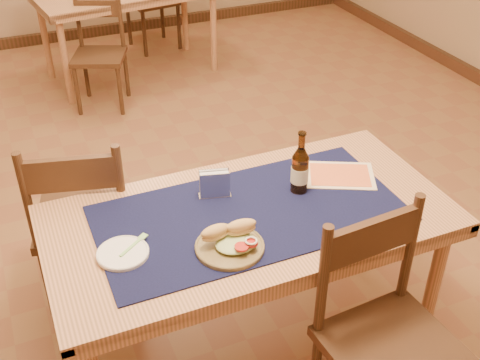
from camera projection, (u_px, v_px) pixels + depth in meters
name	position (u px, v px, depth m)	size (l,w,h in m)	color
main_table	(250.00, 230.00, 2.41)	(1.60, 0.80, 0.75)	tan
placemat	(250.00, 213.00, 2.37)	(1.20, 0.60, 0.01)	#0F1137
baseboard	(191.00, 235.00, 3.37)	(6.00, 7.00, 0.10)	#422617
chair_main_far	(85.00, 219.00, 2.75)	(0.54, 0.54, 0.96)	#422617
chair_main_near	(387.00, 338.00, 2.16)	(0.48, 0.48, 0.97)	#422617
chair_back_near	(100.00, 52.00, 4.62)	(0.50, 0.50, 0.82)	#422617
chair_back_far	(153.00, 0.00, 5.58)	(0.48, 0.48, 0.90)	#422617
sandwich_plate	(231.00, 242.00, 2.18)	(0.25, 0.25, 0.10)	brown
side_plate	(123.00, 253.00, 2.15)	(0.19, 0.19, 0.02)	white
fork	(135.00, 243.00, 2.19)	(0.13, 0.10, 0.00)	#8BD374
beer_bottle	(300.00, 170.00, 2.44)	(0.07, 0.07, 0.27)	#4C2B0D
napkin_holder	(215.00, 185.00, 2.43)	(0.14, 0.08, 0.12)	silver
menu_card	(340.00, 175.00, 2.58)	(0.36, 0.32, 0.01)	beige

